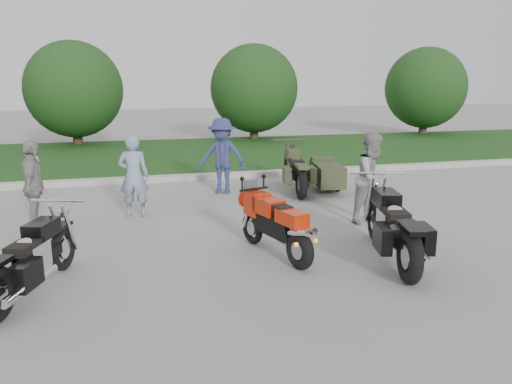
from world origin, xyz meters
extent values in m
plane|color=#A1A19C|center=(0.00, 0.00, 0.00)|extent=(80.00, 80.00, 0.00)
cube|color=#AEACA4|center=(0.00, 6.00, 0.07)|extent=(60.00, 0.30, 0.15)
cube|color=#2B571D|center=(0.00, 10.15, 0.07)|extent=(60.00, 8.00, 0.14)
cylinder|color=#3F2B1C|center=(-3.00, 13.50, 0.60)|extent=(0.36, 0.36, 1.20)
sphere|color=#163814|center=(-3.00, 13.50, 2.20)|extent=(3.60, 3.60, 3.60)
cylinder|color=#3F2B1C|center=(4.00, 13.50, 0.60)|extent=(0.36, 0.36, 1.20)
sphere|color=#163814|center=(4.00, 13.50, 2.20)|extent=(3.60, 3.60, 3.60)
cylinder|color=#3F2B1C|center=(12.00, 13.50, 0.60)|extent=(0.36, 0.36, 1.20)
sphere|color=#163814|center=(12.00, 13.50, 2.20)|extent=(3.60, 3.60, 3.60)
torus|color=black|center=(0.98, -0.64, 0.27)|extent=(0.31, 0.57, 0.55)
torus|color=black|center=(0.62, 0.59, 0.26)|extent=(0.25, 0.54, 0.53)
cube|color=black|center=(0.81, -0.07, 0.49)|extent=(0.46, 0.83, 0.31)
cube|color=red|center=(0.75, 0.13, 0.72)|extent=(0.42, 0.55, 0.23)
cube|color=red|center=(0.92, -0.45, 0.69)|extent=(0.39, 0.54, 0.19)
cube|color=black|center=(0.84, -0.18, 0.76)|extent=(0.31, 0.36, 0.09)
cube|color=red|center=(0.66, 0.44, 0.69)|extent=(0.39, 0.42, 0.35)
cylinder|color=silver|center=(0.93, -0.70, 0.55)|extent=(0.21, 0.42, 0.19)
cylinder|color=silver|center=(1.05, -0.67, 0.55)|extent=(0.21, 0.42, 0.19)
torus|color=black|center=(-2.15, 0.17, 0.30)|extent=(0.31, 0.60, 0.60)
cube|color=black|center=(-2.41, -0.55, 0.39)|extent=(0.57, 1.12, 0.13)
cube|color=silver|center=(-2.41, -0.55, 0.47)|extent=(0.41, 0.49, 0.33)
cube|color=black|center=(-2.32, -0.29, 0.73)|extent=(0.42, 0.57, 0.21)
cube|color=black|center=(-2.46, -0.69, 0.63)|extent=(0.40, 0.53, 0.11)
cylinder|color=silver|center=(-2.37, -0.92, 0.26)|extent=(0.44, 1.00, 0.09)
torus|color=black|center=(2.15, -1.46, 0.36)|extent=(0.35, 0.75, 0.72)
torus|color=black|center=(2.58, 0.24, 0.34)|extent=(0.29, 0.69, 0.68)
cube|color=black|center=(2.36, -0.61, 0.45)|extent=(0.54, 1.29, 0.15)
cube|color=silver|center=(2.36, -0.61, 0.53)|extent=(0.43, 0.54, 0.37)
cube|color=black|center=(2.44, -0.30, 0.83)|extent=(0.43, 0.64, 0.23)
cube|color=black|center=(2.32, -0.76, 0.72)|extent=(0.42, 0.59, 0.13)
cube|color=black|center=(2.15, -1.46, 0.74)|extent=(0.37, 0.62, 0.06)
cylinder|color=silver|center=(2.46, -1.01, 0.30)|extent=(0.39, 1.16, 0.11)
torus|color=black|center=(2.38, 3.20, 0.36)|extent=(0.30, 0.74, 0.72)
torus|color=black|center=(2.68, 4.91, 0.34)|extent=(0.24, 0.68, 0.67)
cube|color=black|center=(2.53, 4.05, 0.44)|extent=(0.44, 1.28, 0.15)
cube|color=#343B22|center=(2.53, 4.05, 0.53)|extent=(0.39, 0.52, 0.37)
cube|color=#343B22|center=(2.58, 4.36, 0.82)|extent=(0.39, 0.62, 0.23)
cube|color=black|center=(2.50, 3.90, 0.72)|extent=(0.38, 0.57, 0.13)
cube|color=#343B22|center=(2.38, 3.20, 0.74)|extent=(0.33, 0.61, 0.06)
cylinder|color=#343B22|center=(2.65, 3.66, 0.29)|extent=(0.30, 1.16, 0.11)
cube|color=#343B22|center=(3.24, 3.82, 0.42)|extent=(0.80, 1.45, 0.47)
torus|color=black|center=(3.50, 3.78, 0.29)|extent=(0.22, 0.60, 0.59)
imported|color=#7F8CAD|center=(-1.13, 2.75, 0.78)|extent=(0.64, 0.49, 1.57)
imported|color=#979792|center=(3.03, 1.25, 0.82)|extent=(0.98, 0.89, 1.64)
imported|color=navy|center=(0.86, 4.30, 0.86)|extent=(1.28, 1.07, 1.72)
imported|color=gray|center=(-2.80, 2.24, 0.78)|extent=(0.38, 0.92, 1.56)
camera|label=1|loc=(-1.25, -6.73, 2.54)|focal=35.00mm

